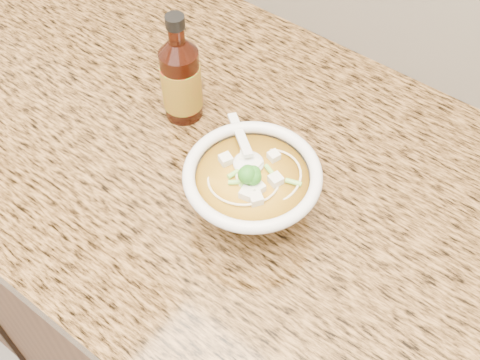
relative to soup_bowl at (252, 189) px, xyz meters
The scene contains 4 objects.
cabinet 0.52m from the soup_bowl, 92.81° to the left, with size 4.00×0.65×0.86m, color #341D0F.
counter_slab 0.09m from the soup_bowl, 92.81° to the left, with size 4.00×0.68×0.04m, color olive.
soup_bowl is the anchor object (origin of this frame).
hot_sauce_bottle 0.21m from the soup_bowl, 156.94° to the left, with size 0.08×0.08×0.18m.
Camera 1 is at (0.28, 1.23, 1.57)m, focal length 45.00 mm.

